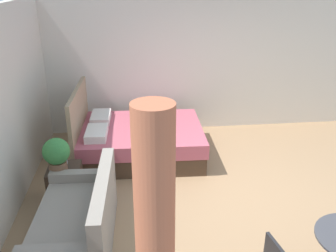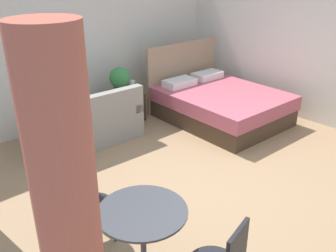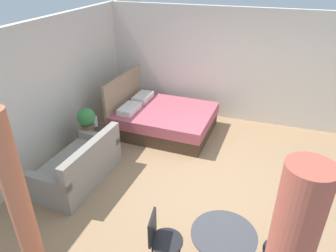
{
  "view_description": "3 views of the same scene",
  "coord_description": "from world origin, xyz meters",
  "px_view_note": "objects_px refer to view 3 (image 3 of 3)",
  "views": [
    {
      "loc": [
        -4.01,
        1.41,
        2.86
      ],
      "look_at": [
        0.22,
        0.94,
        1.08
      ],
      "focal_mm": 38.73,
      "sensor_mm": 36.0,
      "label": 1
    },
    {
      "loc": [
        -3.13,
        -2.53,
        2.53
      ],
      "look_at": [
        -0.33,
        0.53,
        0.69
      ],
      "focal_mm": 39.73,
      "sensor_mm": 36.0,
      "label": 2
    },
    {
      "loc": [
        -4.17,
        -0.77,
        3.4
      ],
      "look_at": [
        0.38,
        0.78,
        0.81
      ],
      "focal_mm": 33.1,
      "sensor_mm": 36.0,
      "label": 3
    }
  ],
  "objects_px": {
    "bed": "(162,119)",
    "nightstand": "(94,139)",
    "potted_plant": "(86,119)",
    "cafe_chair_near_couch": "(160,237)",
    "couch": "(80,167)",
    "balcony_table": "(222,246)",
    "vase": "(94,121)",
    "cafe_chair_near_window": "(289,248)"
  },
  "relations": [
    {
      "from": "balcony_table",
      "to": "cafe_chair_near_window",
      "type": "bearing_deg",
      "value": -76.23
    },
    {
      "from": "nightstand",
      "to": "vase",
      "type": "height_order",
      "value": "vase"
    },
    {
      "from": "cafe_chair_near_window",
      "to": "nightstand",
      "type": "bearing_deg",
      "value": 63.24
    },
    {
      "from": "nightstand",
      "to": "potted_plant",
      "type": "height_order",
      "value": "potted_plant"
    },
    {
      "from": "couch",
      "to": "cafe_chair_near_window",
      "type": "relative_size",
      "value": 1.81
    },
    {
      "from": "bed",
      "to": "nightstand",
      "type": "height_order",
      "value": "bed"
    },
    {
      "from": "vase",
      "to": "cafe_chair_near_window",
      "type": "height_order",
      "value": "cafe_chair_near_window"
    },
    {
      "from": "bed",
      "to": "couch",
      "type": "height_order",
      "value": "bed"
    },
    {
      "from": "balcony_table",
      "to": "cafe_chair_near_window",
      "type": "xyz_separation_m",
      "value": [
        0.18,
        -0.72,
        0.05
      ]
    },
    {
      "from": "potted_plant",
      "to": "cafe_chair_near_window",
      "type": "xyz_separation_m",
      "value": [
        -1.72,
        -3.66,
        -0.2
      ]
    },
    {
      "from": "bed",
      "to": "nightstand",
      "type": "relative_size",
      "value": 4.42
    },
    {
      "from": "couch",
      "to": "cafe_chair_near_window",
      "type": "height_order",
      "value": "cafe_chair_near_window"
    },
    {
      "from": "bed",
      "to": "cafe_chair_near_couch",
      "type": "xyz_separation_m",
      "value": [
        -3.29,
        -1.16,
        0.2
      ]
    },
    {
      "from": "couch",
      "to": "potted_plant",
      "type": "xyz_separation_m",
      "value": [
        0.86,
        0.34,
        0.46
      ]
    },
    {
      "from": "vase",
      "to": "cafe_chair_near_window",
      "type": "bearing_deg",
      "value": -118.05
    },
    {
      "from": "potted_plant",
      "to": "vase",
      "type": "height_order",
      "value": "potted_plant"
    },
    {
      "from": "nightstand",
      "to": "cafe_chair_near_window",
      "type": "distance_m",
      "value": 4.06
    },
    {
      "from": "cafe_chair_near_couch",
      "to": "bed",
      "type": "bearing_deg",
      "value": 19.43
    },
    {
      "from": "balcony_table",
      "to": "potted_plant",
      "type": "bearing_deg",
      "value": 57.21
    },
    {
      "from": "potted_plant",
      "to": "cafe_chair_near_couch",
      "type": "bearing_deg",
      "value": -132.04
    },
    {
      "from": "nightstand",
      "to": "cafe_chair_near_window",
      "type": "bearing_deg",
      "value": -116.76
    },
    {
      "from": "potted_plant",
      "to": "vase",
      "type": "xyz_separation_m",
      "value": [
        0.22,
        -0.02,
        -0.16
      ]
    },
    {
      "from": "vase",
      "to": "cafe_chair_near_window",
      "type": "distance_m",
      "value": 4.13
    },
    {
      "from": "potted_plant",
      "to": "cafe_chair_near_couch",
      "type": "distance_m",
      "value": 3.0
    },
    {
      "from": "couch",
      "to": "cafe_chair_near_couch",
      "type": "height_order",
      "value": "couch"
    },
    {
      "from": "bed",
      "to": "couch",
      "type": "relative_size",
      "value": 1.32
    },
    {
      "from": "couch",
      "to": "balcony_table",
      "type": "bearing_deg",
      "value": -111.74
    },
    {
      "from": "bed",
      "to": "couch",
      "type": "bearing_deg",
      "value": 161.32
    },
    {
      "from": "vase",
      "to": "bed",
      "type": "bearing_deg",
      "value": -44.41
    },
    {
      "from": "couch",
      "to": "cafe_chair_near_window",
      "type": "distance_m",
      "value": 3.45
    },
    {
      "from": "potted_plant",
      "to": "balcony_table",
      "type": "distance_m",
      "value": 3.51
    },
    {
      "from": "nightstand",
      "to": "balcony_table",
      "type": "bearing_deg",
      "value": -124.57
    },
    {
      "from": "balcony_table",
      "to": "cafe_chair_near_window",
      "type": "height_order",
      "value": "cafe_chair_near_window"
    },
    {
      "from": "vase",
      "to": "potted_plant",
      "type": "bearing_deg",
      "value": 175.89
    },
    {
      "from": "nightstand",
      "to": "balcony_table",
      "type": "distance_m",
      "value": 3.53
    },
    {
      "from": "couch",
      "to": "cafe_chair_near_window",
      "type": "xyz_separation_m",
      "value": [
        -0.87,
        -3.33,
        0.26
      ]
    },
    {
      "from": "couch",
      "to": "potted_plant",
      "type": "bearing_deg",
      "value": 21.4
    },
    {
      "from": "bed",
      "to": "cafe_chair_near_couch",
      "type": "relative_size",
      "value": 2.62
    },
    {
      "from": "vase",
      "to": "cafe_chair_near_couch",
      "type": "relative_size",
      "value": 0.25
    },
    {
      "from": "bed",
      "to": "potted_plant",
      "type": "distance_m",
      "value": 1.73
    },
    {
      "from": "potted_plant",
      "to": "cafe_chair_near_couch",
      "type": "height_order",
      "value": "potted_plant"
    },
    {
      "from": "couch",
      "to": "vase",
      "type": "xyz_separation_m",
      "value": [
        1.08,
        0.32,
        0.3
      ]
    }
  ]
}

